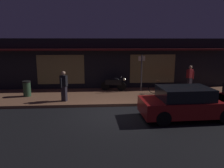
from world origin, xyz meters
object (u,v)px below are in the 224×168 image
(trash_bin, at_px, (27,89))
(parked_car_near, at_px, (186,103))
(person_bystander, at_px, (190,77))
(sign_post, at_px, (141,71))
(motorcycle, at_px, (114,83))
(bicycle_parked, at_px, (161,88))
(person_photographer, at_px, (64,85))

(trash_bin, height_order, parked_car_near, parked_car_near)
(person_bystander, distance_m, sign_post, 3.32)
(motorcycle, height_order, bicycle_parked, motorcycle)
(trash_bin, bearing_deg, bicycle_parked, 0.05)
(parked_car_near, bearing_deg, person_bystander, 65.01)
(motorcycle, height_order, person_photographer, person_photographer)
(motorcycle, height_order, parked_car_near, parked_car_near)
(bicycle_parked, xyz_separation_m, sign_post, (-1.10, 0.97, 1.00))
(person_bystander, bearing_deg, person_photographer, -165.11)
(bicycle_parked, height_order, parked_car_near, parked_car_near)
(person_bystander, height_order, parked_car_near, person_bystander)
(sign_post, relative_size, trash_bin, 2.58)
(person_bystander, height_order, trash_bin, person_bystander)
(person_bystander, bearing_deg, bicycle_parked, -157.73)
(motorcycle, relative_size, person_bystander, 1.01)
(motorcycle, height_order, sign_post, sign_post)
(bicycle_parked, height_order, trash_bin, trash_bin)
(bicycle_parked, height_order, person_photographer, person_photographer)
(trash_bin, bearing_deg, person_bystander, 4.95)
(motorcycle, distance_m, parked_car_near, 5.83)
(sign_post, bearing_deg, motorcycle, 174.88)
(motorcycle, bearing_deg, person_bystander, -2.64)
(bicycle_parked, bearing_deg, motorcycle, 158.73)
(motorcycle, bearing_deg, parked_car_near, -61.06)
(bicycle_parked, relative_size, trash_bin, 1.70)
(sign_post, bearing_deg, person_photographer, -155.03)
(person_bystander, bearing_deg, trash_bin, -175.05)
(bicycle_parked, relative_size, parked_car_near, 0.38)
(person_bystander, xyz_separation_m, parked_car_near, (-2.27, -4.87, -0.32))
(parked_car_near, bearing_deg, sign_post, 101.64)
(person_bystander, xyz_separation_m, trash_bin, (-10.42, -0.90, -0.41))
(sign_post, xyz_separation_m, parked_car_near, (1.02, -4.94, -0.81))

